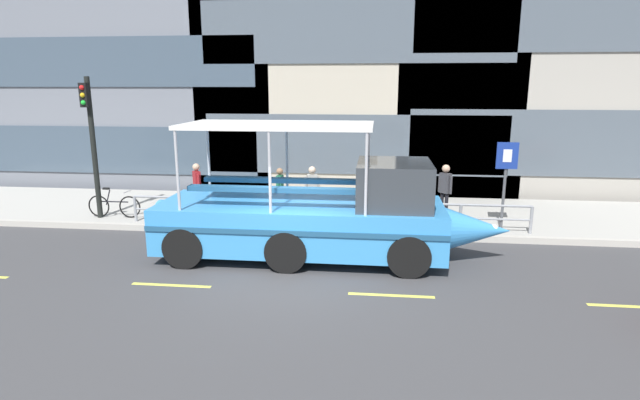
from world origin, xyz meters
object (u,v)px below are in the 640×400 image
Objects in this scene: parking_sign at (506,171)px; leaned_bicycle at (114,206)px; pedestrian_mid_right at (280,187)px; pedestrian_near_stern at (197,184)px; duck_tour_boat at (321,216)px; traffic_light_pole at (91,134)px; pedestrian_near_bow at (445,187)px; pedestrian_mid_left at (312,187)px.

leaned_bicycle is at bearing -179.74° from parking_sign.
pedestrian_near_stern is at bearing -176.84° from pedestrian_mid_right.
duck_tour_boat is at bearing -153.16° from parking_sign.
pedestrian_near_stern is (2.52, 0.68, 0.63)m from leaned_bicycle.
traffic_light_pole is at bearing -170.51° from pedestrian_mid_right.
traffic_light_pole is at bearing -174.82° from pedestrian_near_bow.
pedestrian_mid_left is at bearing -175.94° from pedestrian_near_bow.
pedestrian_near_stern reaches higher than leaned_bicycle.
duck_tour_boat reaches higher than pedestrian_near_bow.
parking_sign reaches higher than pedestrian_mid_right.
duck_tour_boat is at bearing -35.97° from pedestrian_near_stern.
pedestrian_near_stern is at bearing 15.03° from traffic_light_pole.
pedestrian_mid_left is 1.00× the size of pedestrian_near_stern.
parking_sign is 12.03m from leaned_bicycle.
traffic_light_pole is 2.51× the size of leaned_bicycle.
traffic_light_pole is at bearing -174.14° from pedestrian_mid_left.
parking_sign is at bearing -27.13° from pedestrian_near_bow.
parking_sign is 5.74m from pedestrian_mid_left.
parking_sign reaches higher than pedestrian_near_stern.
pedestrian_near_stern is at bearing 15.05° from leaned_bicycle.
pedestrian_mid_left is (6.28, 0.57, 0.63)m from leaned_bicycle.
traffic_light_pole is 1.72× the size of parking_sign.
pedestrian_mid_right is at bearing 9.49° from traffic_light_pole.
pedestrian_near_stern is at bearing 176.23° from parking_sign.
pedestrian_near_bow is 5.17m from pedestrian_mid_right.
traffic_light_pole reaches higher than leaned_bicycle.
traffic_light_pole reaches higher than parking_sign.
duck_tour_boat is (7.36, -2.38, -1.75)m from traffic_light_pole.
pedestrian_mid_right is (5.67, 0.95, -1.70)m from traffic_light_pole.
pedestrian_near_bow is at bearing 44.01° from duck_tour_boat.
pedestrian_mid_right is at bearing 116.92° from duck_tour_boat.
parking_sign is (12.41, 0.18, -0.91)m from traffic_light_pole.
pedestrian_near_stern is (-4.38, 3.18, 0.11)m from duck_tour_boat.
pedestrian_near_bow is 1.12× the size of pedestrian_mid_right.
parking_sign is 1.53× the size of pedestrian_mid_left.
pedestrian_near_bow is at bearing 0.38° from pedestrian_mid_right.
traffic_light_pole is 2.50× the size of pedestrian_near_bow.
duck_tour_boat is 3.73m from pedestrian_mid_right.
pedestrian_near_stern is at bearing -178.66° from pedestrian_near_bow.
traffic_light_pole is at bearing -179.18° from parking_sign.
traffic_light_pole is 0.49× the size of duck_tour_boat.
traffic_light_pole is 2.63× the size of pedestrian_mid_left.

